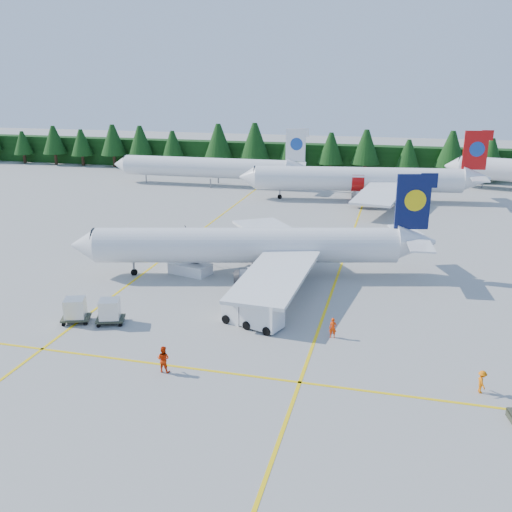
% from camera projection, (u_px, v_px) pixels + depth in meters
% --- Properties ---
extents(ground, '(320.00, 320.00, 0.00)m').
position_uv_depth(ground, '(239.00, 336.00, 45.81)').
color(ground, '#969691').
rests_on(ground, ground).
extents(taxi_stripe_a, '(0.25, 120.00, 0.01)m').
position_uv_depth(taxi_stripe_a, '(172.00, 252.00, 67.58)').
color(taxi_stripe_a, yellow).
rests_on(taxi_stripe_a, ground).
extents(taxi_stripe_b, '(0.25, 120.00, 0.01)m').
position_uv_depth(taxi_stripe_b, '(341.00, 265.00, 62.86)').
color(taxi_stripe_b, yellow).
rests_on(taxi_stripe_b, ground).
extents(taxi_stripe_cross, '(80.00, 0.25, 0.01)m').
position_uv_depth(taxi_stripe_cross, '(216.00, 372.00, 40.27)').
color(taxi_stripe_cross, yellow).
rests_on(taxi_stripe_cross, ground).
extents(treeline_hedge, '(220.00, 4.00, 6.00)m').
position_uv_depth(treeline_hedge, '(346.00, 159.00, 120.61)').
color(treeline_hedge, black).
rests_on(treeline_hedge, ground).
extents(airliner_navy, '(35.91, 29.18, 10.64)m').
position_uv_depth(airliner_navy, '(240.00, 246.00, 58.74)').
color(airliner_navy, silver).
rests_on(airliner_navy, ground).
extents(airliner_red, '(39.83, 32.55, 11.63)m').
position_uv_depth(airliner_red, '(353.00, 180.00, 94.38)').
color(airliner_red, silver).
rests_on(airliner_red, ground).
extents(airliner_far_left, '(37.60, 4.19, 10.94)m').
position_uv_depth(airliner_far_left, '(199.00, 167.00, 107.70)').
color(airliner_far_left, silver).
rests_on(airliner_far_left, ground).
extents(airstairs, '(4.69, 6.38, 3.85)m').
position_uv_depth(airstairs, '(192.00, 265.00, 60.21)').
color(airstairs, silver).
rests_on(airstairs, ground).
extents(service_truck, '(5.53, 3.54, 2.51)m').
position_uv_depth(service_truck, '(253.00, 312.00, 47.33)').
color(service_truck, white).
rests_on(service_truck, ground).
extents(uld_pair, '(5.73, 2.96, 1.78)m').
position_uv_depth(uld_pair, '(92.00, 310.00, 47.86)').
color(uld_pair, '#343929').
rests_on(uld_pair, ground).
extents(crew_a, '(0.62, 0.43, 1.64)m').
position_uv_depth(crew_a, '(333.00, 328.00, 45.28)').
color(crew_a, '#FC3905').
rests_on(crew_a, ground).
extents(crew_b, '(0.99, 0.79, 1.95)m').
position_uv_depth(crew_b, '(163.00, 359.00, 40.01)').
color(crew_b, red).
rests_on(crew_b, ground).
extents(crew_c, '(0.56, 0.72, 1.58)m').
position_uv_depth(crew_c, '(482.00, 382.00, 37.39)').
color(crew_c, orange).
rests_on(crew_c, ground).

